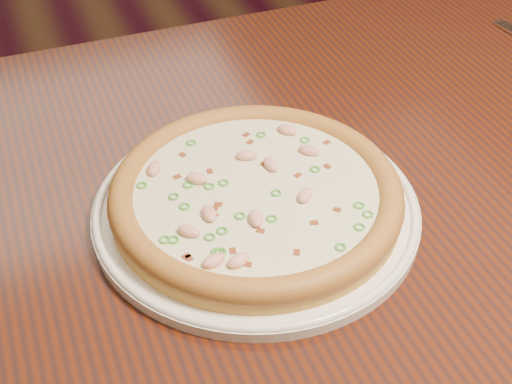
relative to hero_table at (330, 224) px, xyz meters
name	(u,v)px	position (x,y,z in m)	size (l,w,h in m)	color
ground	(248,217)	(0.16, 0.73, -0.65)	(9.00, 9.00, 0.00)	black
hero_table	(330,224)	(0.00, 0.00, 0.00)	(1.20, 0.80, 0.75)	black
plate	(256,207)	(-0.12, -0.05, 0.11)	(0.35, 0.35, 0.02)	white
pizza	(256,194)	(-0.12, -0.05, 0.13)	(0.31, 0.31, 0.03)	gold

